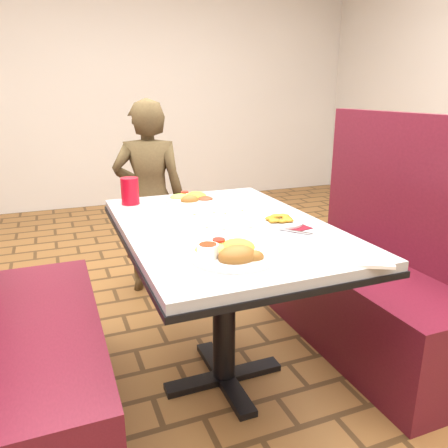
{
  "coord_description": "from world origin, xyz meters",
  "views": [
    {
      "loc": [
        -0.63,
        -1.59,
        1.27
      ],
      "look_at": [
        0.0,
        0.0,
        0.75
      ],
      "focal_mm": 35.0,
      "sensor_mm": 36.0,
      "label": 1
    }
  ],
  "objects_px": {
    "booth_bench_right": "(371,287)",
    "far_dinner_plate": "(192,197)",
    "booth_bench_left": "(26,355)",
    "red_tumbler": "(130,191)",
    "near_dinner_plate": "(232,249)",
    "plantain_plate": "(280,221)",
    "diner_person": "(150,199)",
    "dining_table": "(224,246)"
  },
  "relations": [
    {
      "from": "plantain_plate",
      "to": "dining_table",
      "type": "bearing_deg",
      "value": 160.66
    },
    {
      "from": "diner_person",
      "to": "near_dinner_plate",
      "type": "relative_size",
      "value": 4.25
    },
    {
      "from": "booth_bench_left",
      "to": "far_dinner_plate",
      "type": "xyz_separation_m",
      "value": [
        0.8,
        0.42,
        0.44
      ]
    },
    {
      "from": "dining_table",
      "to": "red_tumbler",
      "type": "bearing_deg",
      "value": 121.87
    },
    {
      "from": "dining_table",
      "to": "booth_bench_left",
      "type": "xyz_separation_m",
      "value": [
        -0.8,
        0.0,
        -0.32
      ]
    },
    {
      "from": "red_tumbler",
      "to": "booth_bench_right",
      "type": "bearing_deg",
      "value": -23.5
    },
    {
      "from": "booth_bench_right",
      "to": "near_dinner_plate",
      "type": "distance_m",
      "value": 1.08
    },
    {
      "from": "far_dinner_plate",
      "to": "dining_table",
      "type": "bearing_deg",
      "value": -89.55
    },
    {
      "from": "plantain_plate",
      "to": "red_tumbler",
      "type": "height_order",
      "value": "red_tumbler"
    },
    {
      "from": "diner_person",
      "to": "far_dinner_plate",
      "type": "relative_size",
      "value": 4.69
    },
    {
      "from": "near_dinner_plate",
      "to": "plantain_plate",
      "type": "xyz_separation_m",
      "value": [
        0.34,
        0.28,
        -0.02
      ]
    },
    {
      "from": "dining_table",
      "to": "red_tumbler",
      "type": "distance_m",
      "value": 0.58
    },
    {
      "from": "dining_table",
      "to": "near_dinner_plate",
      "type": "relative_size",
      "value": 4.18
    },
    {
      "from": "dining_table",
      "to": "red_tumbler",
      "type": "relative_size",
      "value": 9.48
    },
    {
      "from": "booth_bench_right",
      "to": "diner_person",
      "type": "height_order",
      "value": "diner_person"
    },
    {
      "from": "diner_person",
      "to": "plantain_plate",
      "type": "xyz_separation_m",
      "value": [
        0.29,
        -1.17,
        0.15
      ]
    },
    {
      "from": "booth_bench_right",
      "to": "far_dinner_plate",
      "type": "relative_size",
      "value": 4.56
    },
    {
      "from": "near_dinner_plate",
      "to": "far_dinner_plate",
      "type": "height_order",
      "value": "near_dinner_plate"
    },
    {
      "from": "diner_person",
      "to": "red_tumbler",
      "type": "relative_size",
      "value": 9.65
    },
    {
      "from": "booth_bench_left",
      "to": "diner_person",
      "type": "bearing_deg",
      "value": 56.33
    },
    {
      "from": "near_dinner_plate",
      "to": "diner_person",
      "type": "bearing_deg",
      "value": 88.27
    },
    {
      "from": "plantain_plate",
      "to": "red_tumbler",
      "type": "relative_size",
      "value": 1.47
    },
    {
      "from": "far_dinner_plate",
      "to": "red_tumbler",
      "type": "distance_m",
      "value": 0.3
    },
    {
      "from": "dining_table",
      "to": "red_tumbler",
      "type": "xyz_separation_m",
      "value": [
        -0.3,
        0.48,
        0.16
      ]
    },
    {
      "from": "booth_bench_left",
      "to": "red_tumbler",
      "type": "xyz_separation_m",
      "value": [
        0.5,
        0.48,
        0.48
      ]
    },
    {
      "from": "dining_table",
      "to": "diner_person",
      "type": "bearing_deg",
      "value": 93.8
    },
    {
      "from": "booth_bench_right",
      "to": "diner_person",
      "type": "xyz_separation_m",
      "value": [
        -0.87,
        1.09,
        0.29
      ]
    },
    {
      "from": "booth_bench_left",
      "to": "diner_person",
      "type": "height_order",
      "value": "diner_person"
    },
    {
      "from": "booth_bench_right",
      "to": "plantain_plate",
      "type": "xyz_separation_m",
      "value": [
        -0.58,
        -0.08,
        0.43
      ]
    },
    {
      "from": "booth_bench_right",
      "to": "diner_person",
      "type": "bearing_deg",
      "value": 128.63
    },
    {
      "from": "booth_bench_right",
      "to": "red_tumbler",
      "type": "bearing_deg",
      "value": 156.5
    },
    {
      "from": "near_dinner_plate",
      "to": "far_dinner_plate",
      "type": "xyz_separation_m",
      "value": [
        0.11,
        0.78,
        -0.01
      ]
    },
    {
      "from": "diner_person",
      "to": "near_dinner_plate",
      "type": "distance_m",
      "value": 1.46
    },
    {
      "from": "dining_table",
      "to": "diner_person",
      "type": "height_order",
      "value": "diner_person"
    },
    {
      "from": "booth_bench_left",
      "to": "booth_bench_right",
      "type": "bearing_deg",
      "value": 0.0
    },
    {
      "from": "diner_person",
      "to": "near_dinner_plate",
      "type": "bearing_deg",
      "value": 105.39
    },
    {
      "from": "near_dinner_plate",
      "to": "plantain_plate",
      "type": "distance_m",
      "value": 0.44
    },
    {
      "from": "booth_bench_right",
      "to": "far_dinner_plate",
      "type": "bearing_deg",
      "value": 152.62
    },
    {
      "from": "booth_bench_left",
      "to": "diner_person",
      "type": "relative_size",
      "value": 0.97
    },
    {
      "from": "booth_bench_left",
      "to": "near_dinner_plate",
      "type": "bearing_deg",
      "value": -27.93
    },
    {
      "from": "diner_person",
      "to": "plantain_plate",
      "type": "distance_m",
      "value": 1.21
    },
    {
      "from": "booth_bench_left",
      "to": "plantain_plate",
      "type": "xyz_separation_m",
      "value": [
        1.02,
        -0.08,
        0.43
      ]
    }
  ]
}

